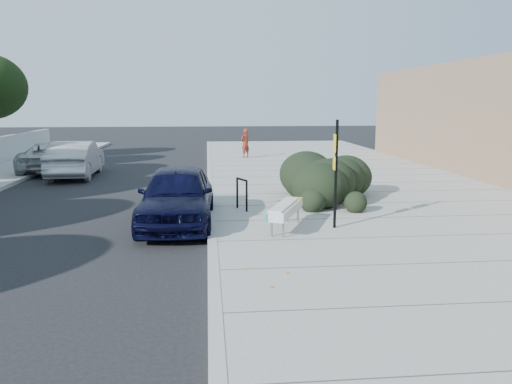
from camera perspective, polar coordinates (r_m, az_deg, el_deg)
ground at (r=11.64m, az=-5.00°, el=-6.38°), size 120.00×120.00×0.00m
sidewalk_near at (r=17.43m, az=13.54°, el=-0.80°), size 11.20×50.00×0.15m
curb_near at (r=16.48m, az=-5.20°, el=-1.15°), size 0.22×50.00×0.17m
bench at (r=12.60m, az=3.40°, el=-2.00°), size 1.23×2.11×0.64m
bike_rack at (r=14.85m, az=-1.63°, el=0.12°), size 0.31×0.60×0.94m
sign_post at (r=12.69m, az=9.06°, el=2.77°), size 0.11×0.32×2.75m
hedge at (r=16.76m, az=8.57°, el=2.10°), size 3.84×4.99×1.68m
sedan_navy at (r=13.77m, az=-8.99°, el=-0.40°), size 2.07×4.83×1.63m
wagon_silver at (r=23.95m, az=-19.89°, el=3.58°), size 1.93×4.99×1.62m
suv_silver at (r=26.08m, az=-22.12°, el=3.76°), size 2.82×5.43×1.46m
pedestrian at (r=29.05m, az=-1.24°, el=5.60°), size 0.73×0.70×1.68m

